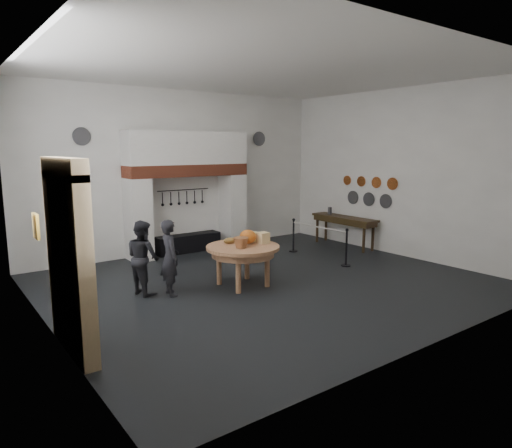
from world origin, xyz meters
TOP-DOWN VIEW (x-y plane):
  - floor at (0.00, 0.00)m, footprint 9.00×8.00m
  - ceiling at (0.00, 0.00)m, footprint 9.00×8.00m
  - wall_back at (0.00, 4.00)m, footprint 9.00×0.02m
  - wall_front at (0.00, -4.00)m, footprint 9.00×0.02m
  - wall_left at (-4.50, 0.00)m, footprint 0.02×8.00m
  - wall_right at (4.50, 0.00)m, footprint 0.02×8.00m
  - chimney_pier_left at (-1.48, 3.65)m, footprint 0.55×0.70m
  - chimney_pier_right at (1.48, 3.65)m, footprint 0.55×0.70m
  - hearth_brick_band at (0.00, 3.65)m, footprint 3.50×0.72m
  - chimney_hood at (0.00, 3.65)m, footprint 3.50×0.70m
  - iron_range at (0.00, 3.72)m, footprint 1.90×0.45m
  - utensil_rail at (0.00, 3.92)m, footprint 1.60×0.02m
  - door_recess at (-4.47, -1.00)m, footprint 0.04×1.10m
  - door_jamb_near at (-4.38, -1.70)m, footprint 0.22×0.30m
  - door_jamb_far at (-4.38, -0.30)m, footprint 0.22×0.30m
  - door_lintel at (-4.38, -1.00)m, footprint 0.22×1.70m
  - wall_plaque at (-4.45, 0.80)m, footprint 0.05×0.34m
  - work_table at (-0.59, 0.13)m, footprint 1.85×1.85m
  - pumpkin at (-0.39, 0.23)m, footprint 0.36×0.36m
  - cheese_block_big at (-0.09, 0.08)m, footprint 0.22×0.22m
  - cheese_block_small at (-0.11, 0.38)m, footprint 0.18×0.18m
  - wicker_basket at (-0.74, -0.02)m, footprint 0.38×0.38m
  - bread_loaf at (-0.69, 0.48)m, footprint 0.31×0.18m
  - visitor_near at (-2.12, 0.49)m, footprint 0.44×0.60m
  - visitor_far at (-2.52, 0.89)m, footprint 0.69×0.82m
  - side_table at (4.10, 1.59)m, footprint 0.55×2.20m
  - pewter_jug at (4.10, 2.19)m, footprint 0.12×0.12m
  - copper_pan_a at (4.46, 0.20)m, footprint 0.03×0.34m
  - copper_pan_b at (4.46, 0.75)m, footprint 0.03×0.32m
  - copper_pan_c at (4.46, 1.30)m, footprint 0.03×0.30m
  - copper_pan_d at (4.46, 1.85)m, footprint 0.03×0.28m
  - pewter_plate_left at (4.46, 0.40)m, footprint 0.03×0.40m
  - pewter_plate_mid at (4.46, 1.00)m, footprint 0.03×0.40m
  - pewter_plate_right at (4.46, 1.60)m, footprint 0.03×0.40m
  - pewter_plate_back_left at (-2.70, 3.96)m, footprint 0.44×0.03m
  - pewter_plate_back_right at (2.70, 3.96)m, footprint 0.44×0.03m
  - barrier_post_near at (2.41, -0.06)m, footprint 0.05×0.05m
  - barrier_post_far at (2.41, 1.94)m, footprint 0.05×0.05m
  - barrier_rope at (2.41, 0.94)m, footprint 0.04×2.00m

SIDE VIEW (x-z plane):
  - floor at x=0.00m, z-range -0.01..0.01m
  - iron_range at x=0.00m, z-range 0.00..0.50m
  - barrier_post_near at x=2.41m, z-range 0.00..0.90m
  - barrier_post_far at x=2.41m, z-range 0.00..0.90m
  - visitor_far at x=-2.52m, z-range 0.00..1.51m
  - visitor_near at x=-2.12m, z-range 0.00..1.53m
  - work_table at x=-0.59m, z-range 0.80..0.88m
  - barrier_rope at x=2.41m, z-range 0.83..0.87m
  - side_table at x=4.10m, z-range 0.84..0.90m
  - bread_loaf at x=-0.69m, z-range 0.87..1.01m
  - cheese_block_small at x=-0.11m, z-range 0.88..1.07m
  - wicker_basket at x=-0.74m, z-range 0.88..1.09m
  - cheese_block_big at x=-0.09m, z-range 0.88..1.11m
  - pewter_jug at x=4.10m, z-range 0.90..1.12m
  - pumpkin at x=-0.39m, z-range 0.88..1.18m
  - chimney_pier_left at x=-1.48m, z-range 0.00..2.15m
  - chimney_pier_right at x=1.48m, z-range 0.00..2.15m
  - door_recess at x=-4.47m, z-range 0.00..2.50m
  - door_jamb_near at x=-4.38m, z-range 0.00..2.60m
  - door_jamb_far at x=-4.38m, z-range 0.00..2.60m
  - pewter_plate_left at x=4.46m, z-range 1.25..1.65m
  - pewter_plate_mid at x=4.46m, z-range 1.25..1.65m
  - pewter_plate_right at x=4.46m, z-range 1.25..1.65m
  - wall_plaque at x=-4.45m, z-range 1.38..1.82m
  - utensil_rail at x=0.00m, z-range 1.74..1.76m
  - copper_pan_b at x=4.46m, z-range 1.79..2.11m
  - copper_pan_d at x=4.46m, z-range 1.81..2.09m
  - copper_pan_a at x=4.46m, z-range 1.78..2.12m
  - copper_pan_c at x=4.46m, z-range 1.80..2.10m
  - wall_back at x=0.00m, z-range 0.00..4.50m
  - wall_front at x=0.00m, z-range 0.00..4.50m
  - wall_left at x=-4.50m, z-range 0.00..4.50m
  - wall_right at x=4.50m, z-range 0.00..4.50m
  - hearth_brick_band at x=0.00m, z-range 2.15..2.47m
  - door_lintel at x=-4.38m, z-range 2.50..2.80m
  - chimney_hood at x=0.00m, z-range 2.47..3.37m
  - pewter_plate_back_left at x=-2.70m, z-range 2.98..3.42m
  - pewter_plate_back_right at x=2.70m, z-range 2.98..3.42m
  - ceiling at x=0.00m, z-range 4.49..4.51m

